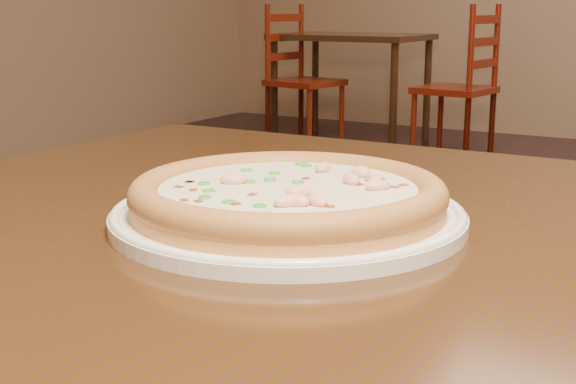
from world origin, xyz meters
The scene contains 6 objects.
hero_table centered at (0.29, -0.84, 0.65)m, with size 1.20×0.80×0.75m.
plate centered at (0.17, -0.89, 0.76)m, with size 0.32×0.32×0.02m.
pizza centered at (0.17, -0.89, 0.78)m, with size 0.29×0.29×0.03m.
bg_table_left centered at (-1.95, 3.59, 0.65)m, with size 1.00×0.70×0.75m.
chair_a centered at (-2.20, 3.30, 0.44)m, with size 0.48×0.48×0.95m.
chair_b centered at (-1.05, 3.32, 0.44)m, with size 0.47×0.47×0.95m.
Camera 1 is at (0.52, -1.49, 0.94)m, focal length 50.00 mm.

